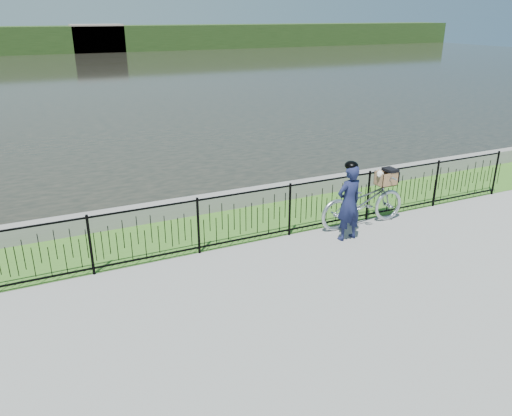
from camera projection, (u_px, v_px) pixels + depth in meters
ground at (283, 279)px, 8.82m from camera, size 120.00×120.00×0.00m
grass_strip at (228, 226)px, 11.01m from camera, size 60.00×2.00×0.01m
water at (71, 77)px, 36.61m from camera, size 120.00×120.00×0.00m
quay_wall at (211, 203)px, 11.78m from camera, size 60.00×0.30×0.40m
fence at (246, 217)px, 9.96m from camera, size 14.00×0.06×1.15m
far_treeline at (43, 40)px, 58.81m from camera, size 120.00×6.00×3.00m
far_building_right at (98, 38)px, 59.90m from camera, size 6.00×3.00×3.20m
bicycle_rig at (363, 201)px, 10.87m from camera, size 2.10×0.73×1.23m
cyclist at (349, 202)px, 10.09m from camera, size 0.61×0.43×1.66m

